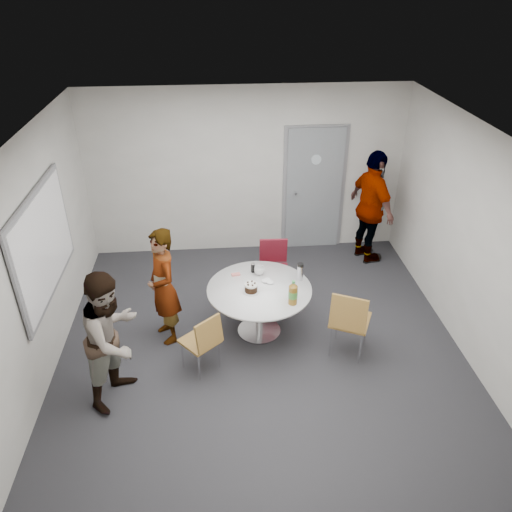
{
  "coord_description": "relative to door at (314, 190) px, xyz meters",
  "views": [
    {
      "loc": [
        -0.48,
        -4.94,
        4.21
      ],
      "look_at": [
        -0.03,
        0.25,
        1.14
      ],
      "focal_mm": 35.0,
      "sensor_mm": 36.0,
      "label": 1
    }
  ],
  "objects": [
    {
      "name": "floor",
      "position": [
        -1.1,
        -2.48,
        -1.03
      ],
      "size": [
        5.0,
        5.0,
        0.0
      ],
      "primitive_type": "plane",
      "color": "#242428",
      "rests_on": "ground"
    },
    {
      "name": "ceiling",
      "position": [
        -1.1,
        -2.48,
        1.67
      ],
      "size": [
        5.0,
        5.0,
        0.0
      ],
      "primitive_type": "plane",
      "rotation": [
        3.14,
        0.0,
        0.0
      ],
      "color": "silver",
      "rests_on": "wall_back"
    },
    {
      "name": "wall_back",
      "position": [
        -1.1,
        0.02,
        0.32
      ],
      "size": [
        5.0,
        0.0,
        5.0
      ],
      "primitive_type": "plane",
      "rotation": [
        1.57,
        0.0,
        0.0
      ],
      "color": "#B0ADA7",
      "rests_on": "floor"
    },
    {
      "name": "wall_left",
      "position": [
        -3.6,
        -2.48,
        0.32
      ],
      "size": [
        0.0,
        5.0,
        5.0
      ],
      "primitive_type": "plane",
      "rotation": [
        1.57,
        0.0,
        1.57
      ],
      "color": "#B0ADA7",
      "rests_on": "floor"
    },
    {
      "name": "wall_right",
      "position": [
        1.4,
        -2.48,
        0.32
      ],
      "size": [
        0.0,
        5.0,
        5.0
      ],
      "primitive_type": "plane",
      "rotation": [
        1.57,
        0.0,
        -1.57
      ],
      "color": "#B0ADA7",
      "rests_on": "floor"
    },
    {
      "name": "wall_front",
      "position": [
        -1.1,
        -4.98,
        0.32
      ],
      "size": [
        5.0,
        0.0,
        5.0
      ],
      "primitive_type": "plane",
      "rotation": [
        -1.57,
        0.0,
        0.0
      ],
      "color": "#B0ADA7",
      "rests_on": "floor"
    },
    {
      "name": "door",
      "position": [
        0.0,
        0.0,
        0.0
      ],
      "size": [
        1.02,
        0.17,
        2.12
      ],
      "color": "gray",
      "rests_on": "wall_back"
    },
    {
      "name": "whiteboard",
      "position": [
        -3.56,
        -2.28,
        0.42
      ],
      "size": [
        0.04,
        1.9,
        1.25
      ],
      "color": "gray",
      "rests_on": "wall_left"
    },
    {
      "name": "table",
      "position": [
        -1.07,
        -2.27,
        -0.42
      ],
      "size": [
        1.32,
        1.32,
        1.01
      ],
      "color": "white",
      "rests_on": "floor"
    },
    {
      "name": "chair_near_left",
      "position": [
        -1.8,
        -2.94,
        -0.54
      ],
      "size": [
        0.55,
        0.55,
        0.8
      ],
      "rotation": [
        0.0,
        0.0,
        0.71
      ],
      "color": "olive",
      "rests_on": "floor"
    },
    {
      "name": "chair_near_right",
      "position": [
        -0.07,
        -2.82,
        -0.45
      ],
      "size": [
        0.6,
        0.63,
        0.94
      ],
      "rotation": [
        0.0,
        0.0,
        -0.44
      ],
      "color": "olive",
      "rests_on": "floor"
    },
    {
      "name": "chair_far",
      "position": [
        -0.81,
        -1.41,
        -0.5
      ],
      "size": [
        0.43,
        0.46,
        0.86
      ],
      "rotation": [
        0.0,
        0.0,
        3.1
      ],
      "color": "maroon",
      "rests_on": "floor"
    },
    {
      "name": "person_main",
      "position": [
        -2.28,
        -2.26,
        -0.25
      ],
      "size": [
        0.57,
        0.67,
        1.55
      ],
      "primitive_type": "imported",
      "rotation": [
        0.0,
        0.0,
        -1.15
      ],
      "color": "#A5C6EA",
      "rests_on": "floor"
    },
    {
      "name": "person_left",
      "position": [
        -2.74,
        -3.21,
        -0.23
      ],
      "size": [
        0.89,
        0.96,
        1.59
      ],
      "primitive_type": "imported",
      "rotation": [
        0.0,
        0.0,
        1.1
      ],
      "color": "white",
      "rests_on": "floor"
    },
    {
      "name": "person_right",
      "position": [
        0.82,
        -0.53,
        -0.11
      ],
      "size": [
        0.74,
        1.16,
        1.83
      ],
      "primitive_type": "imported",
      "rotation": [
        0.0,
        0.0,
        1.87
      ],
      "color": "black",
      "rests_on": "floor"
    }
  ]
}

